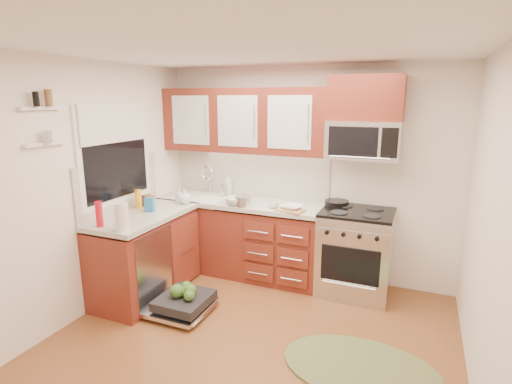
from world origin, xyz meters
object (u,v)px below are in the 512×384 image
at_px(cup, 274,204).
at_px(bowl_a, 292,208).
at_px(skillet, 337,203).
at_px(stock_pot, 243,201).
at_px(paper_towel_roll, 122,217).
at_px(bowl_b, 237,201).
at_px(sink, 202,206).
at_px(microwave, 363,140).
at_px(cutting_board, 290,210).
at_px(dishwasher, 181,304).
at_px(rug, 360,368).
at_px(range, 355,252).
at_px(upper_cabinets, 244,121).

bearing_deg(cup, bowl_a, 1.04).
xyz_separation_m(skillet, stock_pot, (-1.00, -0.37, 0.01)).
xyz_separation_m(paper_towel_roll, cup, (1.02, 1.29, -0.09)).
xyz_separation_m(paper_towel_roll, bowl_b, (0.58, 1.27, -0.09)).
bearing_deg(sink, microwave, 3.85).
relative_size(bowl_a, cup, 1.95).
xyz_separation_m(cutting_board, bowl_a, (0.00, 0.06, 0.02)).
distance_m(bowl_a, bowl_b, 0.66).
distance_m(microwave, cutting_board, 1.08).
distance_m(stock_pot, bowl_b, 0.10).
xyz_separation_m(sink, dishwasher, (0.39, -1.12, -0.70)).
height_order(rug, cup, cup).
bearing_deg(range, bowl_a, -167.47).
xyz_separation_m(upper_cabinets, bowl_a, (0.71, -0.30, -0.92)).
bearing_deg(upper_cabinets, bowl_a, -22.73).
bearing_deg(cup, paper_towel_roll, -128.43).
bearing_deg(dishwasher, microwave, 39.07).
distance_m(sink, dishwasher, 1.38).
bearing_deg(cup, microwave, 17.04).
relative_size(microwave, skillet, 2.82).
bearing_deg(range, cup, -170.13).
distance_m(bowl_b, cup, 0.45).
height_order(range, skillet, skillet).
bearing_deg(bowl_b, upper_cabinets, 99.04).
distance_m(cutting_board, cup, 0.22).
height_order(microwave, cutting_board, microwave).
distance_m(dishwasher, cup, 1.45).
xyz_separation_m(microwave, bowl_b, (-1.35, -0.30, -0.73)).
distance_m(range, bowl_b, 1.45).
height_order(range, microwave, microwave).
xyz_separation_m(paper_towel_roll, bowl_a, (1.24, 1.29, -0.11)).
distance_m(rug, stock_pot, 2.13).
distance_m(range, stock_pot, 1.37).
bearing_deg(range, rug, -78.13).
distance_m(sink, cup, 1.05).
bearing_deg(skillet, stock_pot, -159.54).
xyz_separation_m(bowl_a, cup, (-0.21, -0.00, 0.02)).
bearing_deg(cutting_board, skillet, 40.77).
height_order(upper_cabinets, dishwasher, upper_cabinets).
relative_size(rug, stock_pot, 6.42).
height_order(rug, bowl_b, bowl_b).
distance_m(stock_pot, paper_towel_roll, 1.41).
xyz_separation_m(range, dishwasher, (-1.54, -1.13, -0.38)).
relative_size(microwave, paper_towel_roll, 2.83).
bearing_deg(dishwasher, range, 36.27).
distance_m(dishwasher, bowl_a, 1.55).
bearing_deg(bowl_b, cutting_board, -2.60).
bearing_deg(upper_cabinets, sink, -163.55).
relative_size(dishwasher, cup, 6.03).
bearing_deg(range, bowl_b, -172.42).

